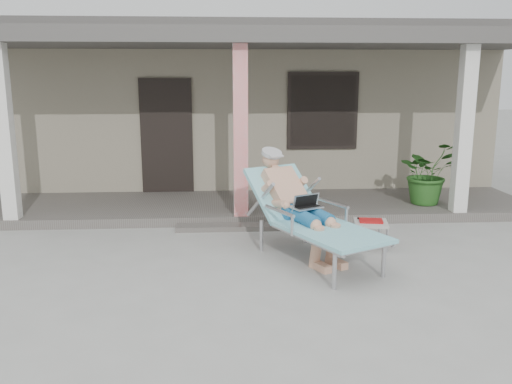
{
  "coord_description": "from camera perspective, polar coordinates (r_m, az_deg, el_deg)",
  "views": [
    {
      "loc": [
        -0.3,
        -6.1,
        2.31
      ],
      "look_at": [
        0.14,
        0.6,
        0.85
      ],
      "focal_mm": 38.0,
      "sensor_mm": 36.0,
      "label": 1
    }
  ],
  "objects": [
    {
      "name": "porch_overhang",
      "position": [
        9.07,
        -1.88,
        15.27
      ],
      "size": [
        10.0,
        2.3,
        2.85
      ],
      "color": "silver",
      "rests_on": "porch_deck"
    },
    {
      "name": "potted_palm",
      "position": [
        9.64,
        17.57,
        1.95
      ],
      "size": [
        1.21,
        1.15,
        1.07
      ],
      "primitive_type": "imported",
      "rotation": [
        0.0,
        0.0,
        0.41
      ],
      "color": "#26591E",
      "rests_on": "porch_deck"
    },
    {
      "name": "porch_step",
      "position": [
        8.28,
        -1.5,
        -3.68
      ],
      "size": [
        2.0,
        0.3,
        0.07
      ],
      "primitive_type": "cube",
      "color": "#605B56",
      "rests_on": "ground"
    },
    {
      "name": "porch_deck",
      "position": [
        9.38,
        -1.78,
        -1.54
      ],
      "size": [
        10.0,
        2.0,
        0.15
      ],
      "primitive_type": "cube",
      "color": "#605B56",
      "rests_on": "ground"
    },
    {
      "name": "house",
      "position": [
        12.62,
        -2.38,
        9.31
      ],
      "size": [
        10.4,
        5.4,
        3.3
      ],
      "color": "gray",
      "rests_on": "ground"
    },
    {
      "name": "ground",
      "position": [
        6.53,
        -0.86,
        -8.45
      ],
      "size": [
        60.0,
        60.0,
        0.0
      ],
      "primitive_type": "plane",
      "color": "#9E9E99",
      "rests_on": "ground"
    },
    {
      "name": "lounger",
      "position": [
        6.89,
        5.08,
        0.25
      ],
      "size": [
        1.7,
        2.26,
        1.43
      ],
      "rotation": [
        0.0,
        0.0,
        0.47
      ],
      "color": "#B7B7BC",
      "rests_on": "ground"
    },
    {
      "name": "side_table",
      "position": [
        7.48,
        11.99,
        -3.33
      ],
      "size": [
        0.52,
        0.52,
        0.4
      ],
      "rotation": [
        0.0,
        0.0,
        -0.19
      ],
      "color": "#A8A8A3",
      "rests_on": "ground"
    }
  ]
}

